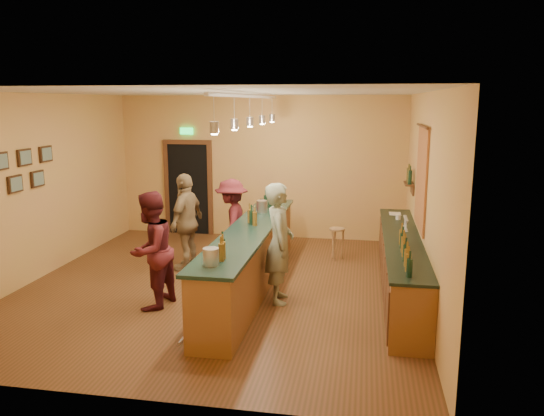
% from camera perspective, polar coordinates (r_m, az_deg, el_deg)
% --- Properties ---
extents(floor, '(7.00, 7.00, 0.00)m').
position_cam_1_polar(floor, '(9.06, -5.62, -8.39)').
color(floor, '#513417').
rests_on(floor, ground).
extents(ceiling, '(6.50, 7.00, 0.02)m').
position_cam_1_polar(ceiling, '(8.54, -6.04, 12.28)').
color(ceiling, silver).
rests_on(ceiling, wall_back).
extents(wall_back, '(6.50, 0.02, 3.20)m').
position_cam_1_polar(wall_back, '(12.03, -1.29, 4.40)').
color(wall_back, gold).
rests_on(wall_back, floor).
extents(wall_front, '(6.50, 0.02, 3.20)m').
position_cam_1_polar(wall_front, '(5.45, -15.86, -4.52)').
color(wall_front, gold).
rests_on(wall_front, floor).
extents(wall_left, '(0.02, 7.00, 3.20)m').
position_cam_1_polar(wall_left, '(10.04, -23.99, 2.04)').
color(wall_left, gold).
rests_on(wall_left, floor).
extents(wall_right, '(0.02, 7.00, 3.20)m').
position_cam_1_polar(wall_right, '(8.39, 16.08, 0.93)').
color(wall_right, gold).
rests_on(wall_right, floor).
extents(doorway, '(1.15, 0.09, 2.48)m').
position_cam_1_polar(doorway, '(12.51, -8.96, 2.35)').
color(doorway, black).
rests_on(doorway, wall_back).
extents(tapestry, '(0.03, 1.40, 1.60)m').
position_cam_1_polar(tapestry, '(8.74, 15.78, 3.01)').
color(tapestry, maroon).
rests_on(tapestry, wall_right).
extents(bottle_shelf, '(0.17, 0.55, 0.54)m').
position_cam_1_polar(bottle_shelf, '(10.24, 14.59, 3.19)').
color(bottle_shelf, '#482E15').
rests_on(bottle_shelf, wall_right).
extents(picture_grid, '(0.06, 2.20, 0.70)m').
position_cam_1_polar(picture_grid, '(9.36, -26.49, 3.40)').
color(picture_grid, '#382111').
rests_on(picture_grid, wall_left).
extents(back_counter, '(0.60, 4.55, 1.27)m').
position_cam_1_polar(back_counter, '(8.79, 13.74, -5.95)').
color(back_counter, brown).
rests_on(back_counter, floor).
extents(tasting_bar, '(0.73, 5.10, 1.38)m').
position_cam_1_polar(tasting_bar, '(8.75, -2.29, -4.89)').
color(tasting_bar, brown).
rests_on(tasting_bar, floor).
extents(pendant_track, '(0.11, 4.60, 0.50)m').
position_cam_1_polar(pendant_track, '(8.40, -2.41, 10.86)').
color(pendant_track, silver).
rests_on(pendant_track, ceiling).
extents(bartender, '(0.55, 0.74, 1.86)m').
position_cam_1_polar(bartender, '(8.11, 0.79, -3.81)').
color(bartender, gray).
rests_on(bartender, floor).
extents(customer_a, '(0.82, 0.97, 1.77)m').
position_cam_1_polar(customer_a, '(8.10, -12.92, -4.47)').
color(customer_a, '#59191E').
rests_on(customer_a, floor).
extents(customer_b, '(0.61, 1.11, 1.79)m').
position_cam_1_polar(customer_b, '(9.83, -9.16, -1.47)').
color(customer_b, '#997A51').
rests_on(customer_b, floor).
extents(customer_c, '(0.68, 1.11, 1.66)m').
position_cam_1_polar(customer_c, '(9.94, -4.35, -1.61)').
color(customer_c, '#59191E').
rests_on(customer_c, floor).
extents(bar_stool, '(0.30, 0.30, 0.63)m').
position_cam_1_polar(bar_stool, '(10.47, 7.01, -2.96)').
color(bar_stool, olive).
rests_on(bar_stool, floor).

